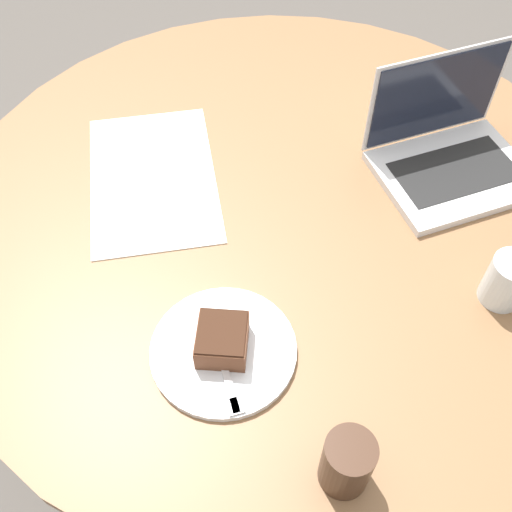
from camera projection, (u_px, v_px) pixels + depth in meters
The scene contains 9 objects.
ground_plane at pixel (274, 366), 1.79m from camera, with size 12.00×12.00×0.00m, color #4C4742.
dining_table at pixel (281, 229), 1.28m from camera, with size 1.37×1.37×0.73m.
paper_document at pixel (153, 177), 1.25m from camera, with size 0.45×0.35×0.00m.
plate at pixel (223, 350), 1.00m from camera, with size 0.25×0.25×0.01m.
cake_slice at pixel (222, 339), 0.97m from camera, with size 0.12×0.11×0.05m.
fork at pixel (227, 376), 0.96m from camera, with size 0.17×0.04×0.00m.
coffee_glass at pixel (347, 463), 0.84m from camera, with size 0.07×0.07×0.11m.
water_glass at pixel (507, 281), 1.03m from camera, with size 0.08×0.08×0.10m.
laptop at pixel (450, 154), 1.24m from camera, with size 0.26×0.32×0.22m.
Camera 1 is at (0.73, -0.39, 1.62)m, focal length 42.00 mm.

